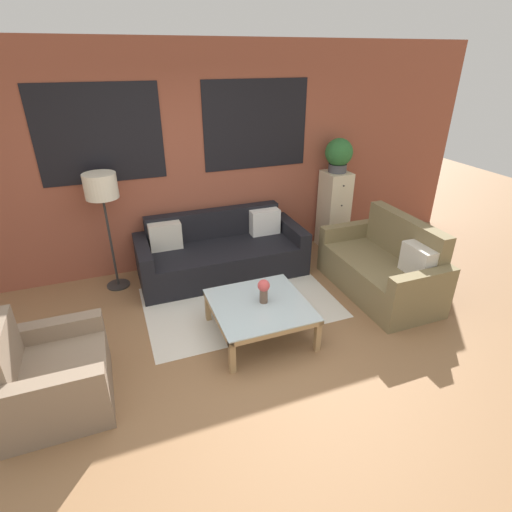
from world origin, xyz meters
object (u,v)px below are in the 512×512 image
object	(u,v)px
drawer_cabinet	(334,210)
flower_vase	(264,289)
floor_lamp	(102,191)
couch_dark	(221,254)
armchair_corner	(51,377)
coffee_table	(260,308)
settee_vintage	(383,269)
potted_plant	(339,154)

from	to	relation	value
drawer_cabinet	flower_vase	size ratio (longest dim) A/B	4.48
flower_vase	floor_lamp	bearing A→B (deg)	131.91
couch_dark	floor_lamp	xyz separation A→B (m)	(-1.32, 0.13, 0.96)
couch_dark	armchair_corner	bearing A→B (deg)	-138.97
coffee_table	couch_dark	bearing A→B (deg)	89.76
coffee_table	flower_vase	world-z (taller)	flower_vase
settee_vintage	floor_lamp	distance (m)	3.40
settee_vintage	coffee_table	world-z (taller)	settee_vintage
coffee_table	floor_lamp	world-z (taller)	floor_lamp
couch_dark	potted_plant	size ratio (longest dim) A/B	4.59
coffee_table	potted_plant	xyz separation A→B (m)	(1.79, 1.63, 1.07)
floor_lamp	potted_plant	world-z (taller)	potted_plant
couch_dark	drawer_cabinet	distance (m)	1.82
armchair_corner	coffee_table	size ratio (longest dim) A/B	0.95
armchair_corner	drawer_cabinet	size ratio (longest dim) A/B	0.78
drawer_cabinet	armchair_corner	bearing A→B (deg)	-153.05
armchair_corner	flower_vase	world-z (taller)	armchair_corner
couch_dark	settee_vintage	size ratio (longest dim) A/B	1.38
coffee_table	drawer_cabinet	xyz separation A→B (m)	(1.79, 1.63, 0.25)
coffee_table	flower_vase	xyz separation A→B (m)	(0.05, 0.02, 0.20)
armchair_corner	potted_plant	xyz separation A→B (m)	(3.71, 1.88, 1.11)
armchair_corner	flower_vase	distance (m)	2.00
couch_dark	drawer_cabinet	world-z (taller)	drawer_cabinet
drawer_cabinet	flower_vase	bearing A→B (deg)	-137.32
flower_vase	potted_plant	bearing A→B (deg)	42.68
couch_dark	coffee_table	size ratio (longest dim) A/B	2.25
coffee_table	armchair_corner	bearing A→B (deg)	-172.31
settee_vintage	potted_plant	world-z (taller)	potted_plant
armchair_corner	coffee_table	distance (m)	1.93
armchair_corner	settee_vintage	bearing A→B (deg)	8.31
drawer_cabinet	flower_vase	world-z (taller)	drawer_cabinet
floor_lamp	flower_vase	bearing A→B (deg)	-48.09
flower_vase	drawer_cabinet	bearing A→B (deg)	42.68
armchair_corner	drawer_cabinet	bearing A→B (deg)	26.95
settee_vintage	potted_plant	bearing A→B (deg)	86.13
couch_dark	floor_lamp	distance (m)	1.64
settee_vintage	armchair_corner	distance (m)	3.65
coffee_table	floor_lamp	size ratio (longest dim) A/B	0.66
armchair_corner	potted_plant	bearing A→B (deg)	26.95
couch_dark	potted_plant	distance (m)	2.11
potted_plant	settee_vintage	bearing A→B (deg)	-93.87
floor_lamp	drawer_cabinet	bearing A→B (deg)	1.56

